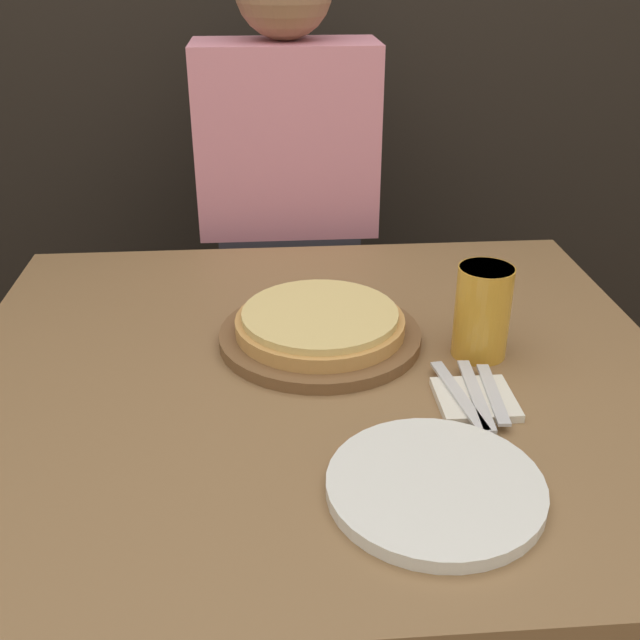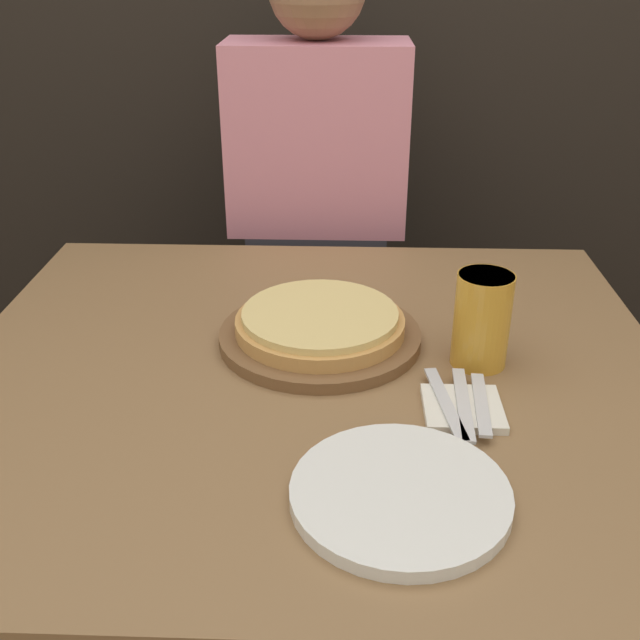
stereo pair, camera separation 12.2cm
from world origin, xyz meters
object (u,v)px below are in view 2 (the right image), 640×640
at_px(pizza_on_board, 320,328).
at_px(dinner_knife, 463,403).
at_px(beer_glass, 482,316).
at_px(diner_person, 317,251).
at_px(fork, 445,403).
at_px(dinner_plate, 400,494).
at_px(spoon, 481,404).

bearing_deg(pizza_on_board, dinner_knife, -43.87).
distance_m(beer_glass, diner_person, 0.75).
bearing_deg(dinner_knife, fork, 180.00).
relative_size(dinner_plate, fork, 1.42).
xyz_separation_m(dinner_knife, diner_person, (-0.24, 0.82, -0.10)).
distance_m(beer_glass, fork, 0.17).
distance_m(dinner_plate, spoon, 0.23).
relative_size(dinner_plate, dinner_knife, 1.42).
height_order(pizza_on_board, dinner_plate, pizza_on_board).
bearing_deg(dinner_knife, pizza_on_board, 136.13).
distance_m(dinner_plate, diner_person, 1.02).
relative_size(fork, spoon, 1.17).
distance_m(pizza_on_board, diner_person, 0.63).
bearing_deg(dinner_plate, beer_glass, 66.81).
distance_m(beer_glass, dinner_knife, 0.16).
xyz_separation_m(pizza_on_board, fork, (0.18, -0.20, -0.01)).
bearing_deg(pizza_on_board, diner_person, 92.64).
distance_m(beer_glass, dinner_plate, 0.37).
xyz_separation_m(beer_glass, diner_person, (-0.28, 0.68, -0.17)).
relative_size(beer_glass, diner_person, 0.11).
height_order(fork, diner_person, diner_person).
xyz_separation_m(fork, spoon, (0.05, 0.00, 0.00)).
bearing_deg(fork, diner_person, 104.48).
bearing_deg(diner_person, dinner_plate, -82.24).
relative_size(beer_glass, fork, 0.81).
relative_size(pizza_on_board, spoon, 2.11).
relative_size(dinner_plate, spoon, 1.67).
xyz_separation_m(dinner_plate, diner_person, (-0.14, 1.01, -0.10)).
xyz_separation_m(pizza_on_board, dinner_knife, (0.21, -0.20, -0.01)).
height_order(beer_glass, fork, beer_glass).
bearing_deg(fork, pizza_on_board, 132.47).
height_order(dinner_plate, spoon, dinner_plate).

